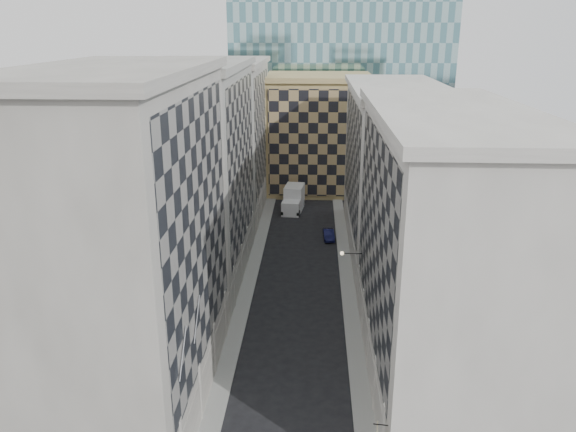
% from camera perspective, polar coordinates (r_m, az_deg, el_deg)
% --- Properties ---
extents(sidewalk_west, '(1.50, 100.00, 0.15)m').
position_cam_1_polar(sidewalk_west, '(60.13, -4.02, -6.85)').
color(sidewalk_west, gray).
rests_on(sidewalk_west, ground).
extents(sidewalk_east, '(1.50, 100.00, 0.15)m').
position_cam_1_polar(sidewalk_east, '(59.86, 6.09, -7.04)').
color(sidewalk_east, gray).
rests_on(sidewalk_east, ground).
extents(bldg_left_a, '(10.80, 22.80, 23.70)m').
position_cam_1_polar(bldg_left_a, '(39.61, -15.73, -2.91)').
color(bldg_left_a, gray).
rests_on(bldg_left_a, ground).
extents(bldg_left_b, '(10.80, 22.80, 22.70)m').
position_cam_1_polar(bldg_left_b, '(60.02, -9.29, 4.33)').
color(bldg_left_b, gray).
rests_on(bldg_left_b, ground).
extents(bldg_left_c, '(10.80, 22.80, 21.70)m').
position_cam_1_polar(bldg_left_c, '(81.27, -6.13, 7.83)').
color(bldg_left_c, gray).
rests_on(bldg_left_c, ground).
extents(bldg_right_a, '(10.80, 26.80, 20.70)m').
position_cam_1_polar(bldg_right_a, '(42.91, 15.16, -3.33)').
color(bldg_right_a, '#B5AFA6').
rests_on(bldg_right_a, ground).
extents(bldg_right_b, '(10.80, 28.80, 19.70)m').
position_cam_1_polar(bldg_right_b, '(68.45, 10.58, 4.74)').
color(bldg_right_b, '#B5AFA6').
rests_on(bldg_right_b, ground).
extents(tan_block, '(16.80, 14.80, 18.80)m').
position_cam_1_polar(tan_block, '(93.25, 3.04, 8.42)').
color(tan_block, tan).
rests_on(tan_block, ground).
extents(church_tower, '(7.20, 7.20, 51.50)m').
position_cam_1_polar(church_tower, '(105.90, 2.05, 19.18)').
color(church_tower, '#312B26').
rests_on(church_tower, ground).
extents(flagpoles_left, '(0.10, 6.33, 2.33)m').
position_cam_1_polar(flagpoles_left, '(35.62, -9.90, -11.83)').
color(flagpoles_left, gray).
rests_on(flagpoles_left, ground).
extents(bracket_lamp, '(1.98, 0.36, 0.36)m').
position_cam_1_polar(bracket_lamp, '(51.85, 5.71, -3.79)').
color(bracket_lamp, black).
rests_on(bracket_lamp, ground).
extents(box_truck, '(3.34, 6.75, 3.56)m').
position_cam_1_polar(box_truck, '(83.35, 0.56, 1.64)').
color(box_truck, white).
rests_on(box_truck, ground).
extents(dark_car, '(1.55, 3.87, 1.25)m').
position_cam_1_polar(dark_car, '(72.33, 4.15, -1.88)').
color(dark_car, '#0F1138').
rests_on(dark_car, ground).
extents(shop_sign, '(0.90, 0.79, 0.87)m').
position_cam_1_polar(shop_sign, '(34.98, 9.08, -20.73)').
color(shop_sign, black).
rests_on(shop_sign, ground).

